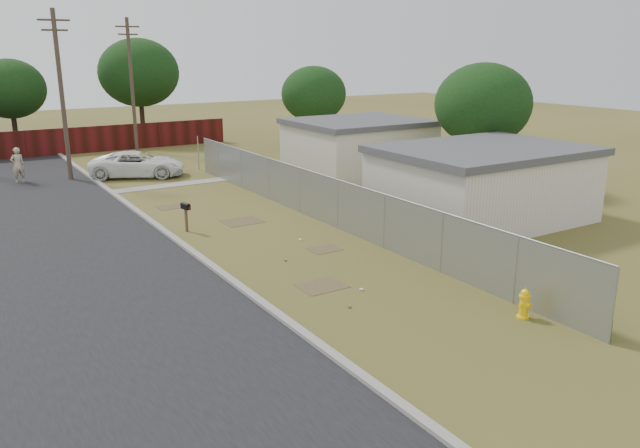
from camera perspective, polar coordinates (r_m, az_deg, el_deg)
ground at (r=23.55m, az=-4.67°, el=-1.53°), size 120.00×120.00×0.00m
street at (r=29.14m, az=-24.14°, el=0.53°), size 15.10×60.00×0.12m
chainlink_fence at (r=25.70m, az=0.41°, el=1.84°), size 0.10×27.06×2.02m
privacy_fence at (r=45.63m, az=-26.54°, el=6.45°), size 30.00×0.12×1.80m
utility_poles at (r=41.29m, az=-23.26°, el=11.34°), size 12.60×8.24×9.00m
houses at (r=31.05m, az=8.64°, el=5.53°), size 9.30×17.24×3.10m
horizon_trees at (r=45.03m, az=-18.12°, el=12.00°), size 33.32×31.94×7.78m
fire_hydrant at (r=17.64m, az=18.18°, el=-6.96°), size 0.39×0.39×0.86m
mailbox at (r=24.96m, az=-12.18°, el=1.37°), size 0.27×0.51×1.17m
pickup_truck at (r=36.63m, az=-16.36°, el=5.27°), size 5.67×4.36×1.43m
pedestrian at (r=37.33m, az=-25.91°, el=4.88°), size 0.76×0.57×1.90m
scattered_litter at (r=20.22m, az=0.10°, el=-4.30°), size 2.13×6.30×0.07m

